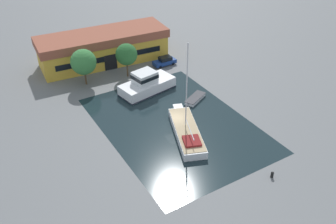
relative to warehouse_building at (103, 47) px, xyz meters
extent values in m
plane|color=slate|center=(0.51, -25.30, -2.97)|extent=(440.00, 440.00, 0.00)
cube|color=#19282D|center=(0.51, -25.30, -2.97)|extent=(20.05, 27.94, 0.01)
cube|color=gold|center=(0.00, 0.00, -0.83)|extent=(24.43, 9.83, 4.28)
cube|color=brown|center=(0.00, 0.00, 2.11)|extent=(25.16, 10.12, 1.59)
cube|color=black|center=(-0.33, -3.95, -1.47)|extent=(2.40, 0.26, 3.00)
cube|color=black|center=(-0.32, -3.94, -0.62)|extent=(20.22, 1.70, 1.07)
cylinder|color=brown|center=(1.14, -7.97, -1.53)|extent=(0.27, 0.27, 2.89)
sphere|color=#28602D|center=(1.14, -7.97, 1.37)|extent=(3.87, 3.87, 3.87)
cylinder|color=brown|center=(-6.40, -6.87, -1.65)|extent=(0.29, 0.29, 2.64)
sphere|color=#387A3D|center=(-6.40, -6.87, 1.33)|extent=(4.41, 4.41, 4.41)
cube|color=navy|center=(9.19, -7.51, -2.32)|extent=(4.49, 1.84, 0.75)
cube|color=black|center=(9.37, -7.51, -1.62)|extent=(2.34, 1.61, 0.65)
cube|color=black|center=(8.20, -7.52, -1.65)|extent=(0.05, 1.45, 0.52)
cylinder|color=black|center=(7.81, -8.33, -2.67)|extent=(0.60, 0.20, 0.60)
cylinder|color=black|center=(7.80, -6.71, -2.67)|extent=(0.60, 0.20, 0.60)
cylinder|color=black|center=(10.59, -8.31, -2.67)|extent=(0.60, 0.20, 0.60)
cylinder|color=black|center=(10.58, -6.70, -2.67)|extent=(0.60, 0.20, 0.60)
cube|color=white|center=(0.44, -28.45, -2.41)|extent=(6.96, 11.57, 1.11)
cube|color=white|center=(2.63, -22.67, -2.41)|extent=(1.77, 1.63, 1.11)
cube|color=tan|center=(0.44, -28.45, -1.81)|extent=(6.68, 11.11, 0.08)
cylinder|color=silver|center=(0.73, -27.67, 4.52)|extent=(0.16, 0.16, 12.58)
cylinder|color=silver|center=(-0.16, -30.01, -0.67)|extent=(1.90, 4.74, 0.12)
cube|color=maroon|center=(-0.65, -31.32, -1.62)|extent=(2.97, 3.09, 0.30)
cube|color=white|center=(1.64, -14.53, -2.05)|extent=(9.98, 5.63, 1.83)
cube|color=black|center=(1.64, -14.53, -2.83)|extent=(10.08, 5.73, 0.18)
cube|color=silver|center=(1.17, -14.61, -0.16)|extent=(4.03, 3.51, 1.94)
cube|color=black|center=(1.17, -14.61, 0.03)|extent=(4.11, 3.60, 0.62)
cube|color=silver|center=(6.94, -21.18, -2.71)|extent=(4.53, 3.31, 0.51)
cube|color=#333338|center=(6.94, -21.18, -2.41)|extent=(4.72, 3.47, 0.08)
cylinder|color=black|center=(4.72, -41.03, -2.70)|extent=(0.36, 0.36, 0.55)
sphere|color=black|center=(4.72, -41.03, -2.31)|extent=(0.39, 0.39, 0.39)
camera|label=1|loc=(-23.85, -63.57, 29.21)|focal=40.00mm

